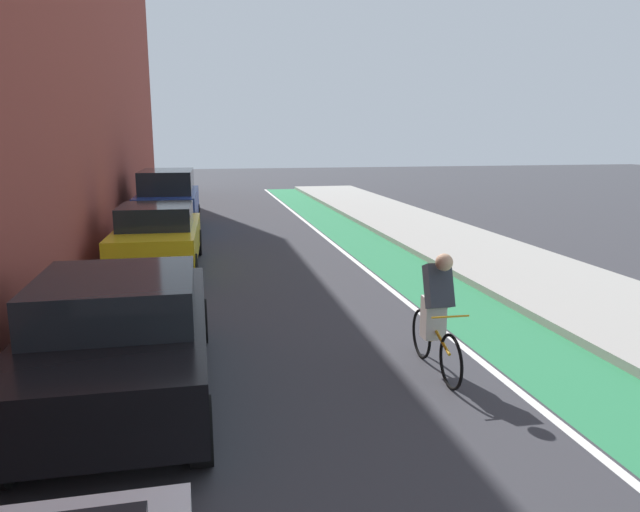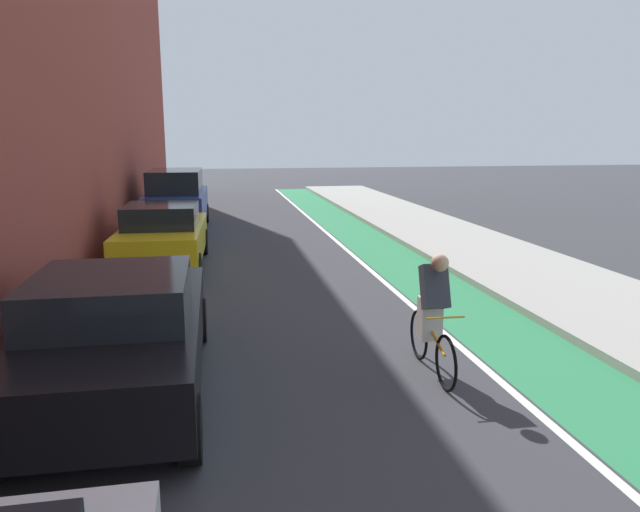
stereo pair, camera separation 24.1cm
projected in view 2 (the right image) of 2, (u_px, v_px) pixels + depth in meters
name	position (u px, v px, depth m)	size (l,w,h in m)	color
ground_plane	(288.00, 283.00, 12.48)	(86.79, 86.79, 0.00)	#38383D
bike_lane_paint	(393.00, 259.00, 14.92)	(1.60, 39.45, 0.00)	#2D8451
lane_divider_stripe	(358.00, 260.00, 14.76)	(0.12, 39.45, 0.00)	white
sidewalk_right	(485.00, 252.00, 15.33)	(3.33, 39.45, 0.14)	#A8A59E
parked_sedan_black	(117.00, 332.00, 6.95)	(2.00, 4.52, 1.53)	black
parked_sedan_yellow_cab	(163.00, 236.00, 13.59)	(1.96, 4.34, 1.53)	yellow
parked_suv_blue	(177.00, 200.00, 18.96)	(1.95, 4.64, 1.98)	navy
cyclist_trailing	(433.00, 313.00, 7.60)	(0.48, 1.74, 1.63)	black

